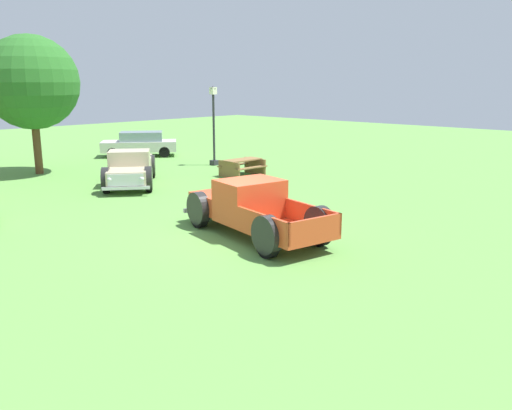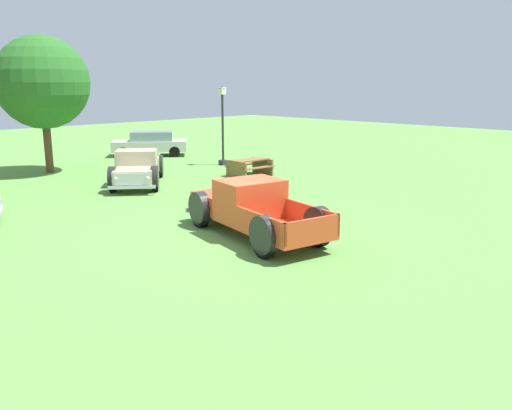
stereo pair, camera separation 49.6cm
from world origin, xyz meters
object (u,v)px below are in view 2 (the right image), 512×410
Objects in this scene: sedan_distant_b at (151,143)px; lamp_post_near at (223,124)px; pickup_truck_foreground at (249,208)px; oak_tree_west at (42,83)px; picnic_table at (250,165)px; pickup_truck_behind_left at (137,169)px.

lamp_post_near is at bearing -83.49° from sedan_distant_b.
pickup_truck_foreground reaches higher than sedan_distant_b.
pickup_truck_foreground is 0.84× the size of oak_tree_west.
oak_tree_west is (-6.09, 7.51, 3.71)m from picnic_table.
pickup_truck_behind_left is 2.58× the size of picnic_table.
pickup_truck_behind_left is 6.71m from lamp_post_near.
sedan_distant_b is (7.40, 15.85, 0.00)m from pickup_truck_foreground.
picnic_table is at bearing -50.96° from oak_tree_west.
picnic_table is (-1.37, -3.39, -1.63)m from lamp_post_near.
oak_tree_west is (-7.46, 4.12, 2.08)m from lamp_post_near.
pickup_truck_behind_left reaches higher than picnic_table.
pickup_truck_behind_left is at bearing -79.09° from oak_tree_west.
pickup_truck_behind_left is at bearing -127.47° from sedan_distant_b.
pickup_truck_behind_left is 6.91m from oak_tree_west.
oak_tree_west reaches higher than picnic_table.
oak_tree_west reaches higher than sedan_distant_b.
lamp_post_near reaches higher than pickup_truck_foreground.
pickup_truck_behind_left is 1.21× the size of lamp_post_near.
lamp_post_near is at bearing 67.98° from picnic_table.
pickup_truck_foreground is 14.71m from oak_tree_west.
sedan_distant_b is at bearing 52.53° from pickup_truck_behind_left.
pickup_truck_foreground is 1.22× the size of sedan_distant_b.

